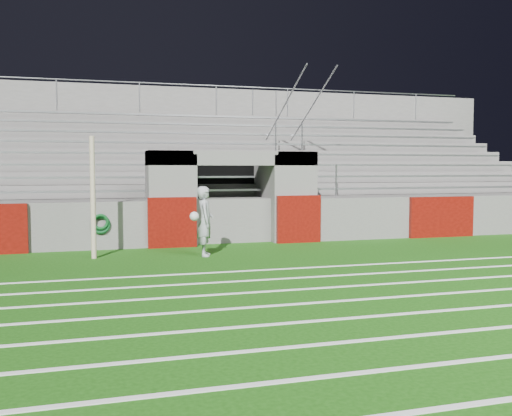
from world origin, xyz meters
name	(u,v)px	position (x,y,z in m)	size (l,w,h in m)	color
ground	(270,262)	(0.00, 0.00, 0.00)	(90.00, 90.00, 0.00)	#15490C
field_post	(93,198)	(-3.83, 1.63, 1.44)	(0.12, 0.12, 2.87)	#C7B494
field_markings	(376,316)	(0.00, -5.00, 0.01)	(28.00, 8.09, 0.01)	white
stadium_structure	(202,186)	(0.00, 7.97, 1.49)	(26.00, 8.48, 5.42)	#5E5C59
goalkeeper_with_ball	(205,221)	(-1.24, 1.26, 0.85)	(0.67, 0.68, 1.69)	#9DA2A6
hose_coil	(101,223)	(-3.65, 2.93, 0.70)	(0.50, 0.14, 0.53)	#0E471F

